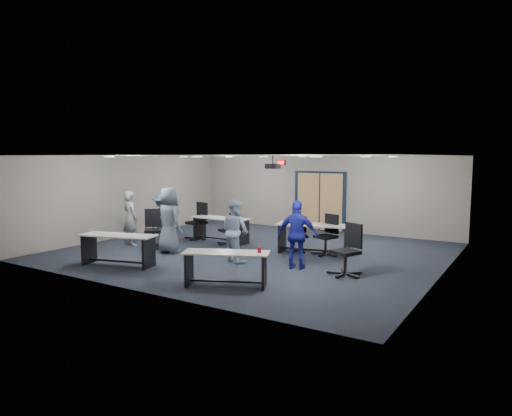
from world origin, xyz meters
The scene contains 25 objects.
floor centered at (0.00, 0.00, 0.00)m, with size 10.00×10.00×0.00m, color #1B222C.
back_wall centered at (0.00, 4.50, 1.35)m, with size 10.00×0.04×2.70m, color gray.
front_wall centered at (0.00, -4.50, 1.35)m, with size 10.00×0.04×2.70m, color gray.
left_wall centered at (-5.00, 0.00, 1.35)m, with size 0.04×9.00×2.70m, color gray.
right_wall centered at (5.00, 0.00, 1.35)m, with size 0.04×9.00×2.70m, color gray.
ceiling centered at (0.00, 0.00, 2.70)m, with size 10.00×9.00×0.04m, color white.
double_door centered at (0.00, 4.46, 1.05)m, with size 2.00×0.07×2.20m.
exit_sign centered at (-1.60, 4.44, 2.45)m, with size 0.32×0.07×0.18m.
ceiling_projector centered at (0.30, 0.50, 2.40)m, with size 0.35×0.32×0.37m.
ceiling_can_lights centered at (0.00, 0.25, 2.67)m, with size 6.24×5.74×0.02m, color white, non-canonical shape.
table_front_left centered at (-1.94, -3.21, 0.52)m, with size 1.99×1.11×0.77m.
table_front_right centered at (1.38, -3.28, 0.50)m, with size 1.87×1.27×0.84m.
table_back_left centered at (-1.64, 0.63, 0.53)m, with size 1.93×0.67×0.78m.
table_back_right centered at (1.56, 0.57, 0.57)m, with size 2.14×1.06×1.14m.
chair_back_a centered at (-2.62, 0.62, 0.59)m, with size 0.75×0.75×1.19m, color black, non-canonical shape.
chair_back_b centered at (-1.27, 0.43, 0.47)m, with size 0.59×0.59×0.94m, color black, non-canonical shape.
chair_back_c centered at (1.11, 0.65, 0.49)m, with size 0.61×0.61×0.98m, color black, non-canonical shape.
chair_back_d centered at (1.91, 0.59, 0.56)m, with size 0.70×0.70×1.11m, color black, non-canonical shape.
chair_loose_left centered at (-2.76, -1.18, 0.57)m, with size 0.71×0.71×1.14m, color black, non-canonical shape.
chair_loose_right centered at (3.15, -1.17, 0.59)m, with size 0.74×0.74×1.18m, color black, non-canonical shape.
person_gray centered at (-3.66, -1.21, 0.83)m, with size 0.60×0.40×1.65m, color gray.
person_plaid centered at (-1.93, -1.39, 0.92)m, with size 0.89×0.58×1.83m, color slate.
person_lightblue centered at (0.25, -1.32, 0.80)m, with size 0.77×0.60×1.59m, color #A3BAD8.
person_navy centered at (1.94, -1.18, 0.82)m, with size 0.97×0.40×1.65m, color #1C219C.
person_back centered at (-2.92, -0.63, 0.79)m, with size 1.02×0.59×1.58m, color #384D66.
Camera 1 is at (6.77, -10.76, 2.66)m, focal length 32.00 mm.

